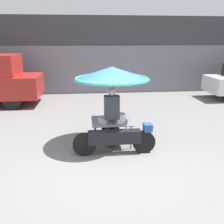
% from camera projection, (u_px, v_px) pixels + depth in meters
% --- Properties ---
extents(ground_plane, '(36.00, 36.00, 0.00)m').
position_uv_depth(ground_plane, '(114.00, 163.00, 5.74)').
color(ground_plane, slate).
extents(shopfront_building, '(28.00, 2.06, 3.83)m').
position_uv_depth(shopfront_building, '(96.00, 55.00, 13.47)').
color(shopfront_building, '#38383D').
rests_on(shopfront_building, ground).
extents(vendor_motorcycle_cart, '(2.03, 1.91, 2.08)m').
position_uv_depth(vendor_motorcycle_cart, '(112.00, 85.00, 6.26)').
color(vendor_motorcycle_cart, black).
rests_on(vendor_motorcycle_cart, ground).
extents(vendor_person, '(0.38, 0.22, 1.60)m').
position_uv_depth(vendor_person, '(112.00, 115.00, 6.33)').
color(vendor_person, '#4C473D').
rests_on(vendor_person, ground).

